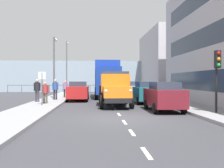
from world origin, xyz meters
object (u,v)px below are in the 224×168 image
at_px(car_red_oppositeside_0, 78,91).
at_px(car_maroon_kerbside_near, 164,96).
at_px(lorry_cargo_blue, 107,78).
at_px(lamp_post_promenade, 54,61).
at_px(car_grey_kerbside_3, 128,88).
at_px(traffic_light_near, 217,68).
at_px(pedestrian_strolling, 55,88).
at_px(car_teal_kerbside_1, 146,92).
at_px(pedestrian_couple_b, 65,87).
at_px(street_sign, 42,82).
at_px(lamp_post_far, 67,62).
at_px(car_white_kerbside_2, 136,90).
at_px(pedestrian_in_dark_coat, 37,88).
at_px(truck_vintage_orange, 115,90).
at_px(pedestrian_near_railing, 45,91).

bearing_deg(car_red_oppositeside_0, car_maroon_kerbside_near, 123.46).
xyz_separation_m(lorry_cargo_blue, lamp_post_promenade, (5.02, 3.15, 1.51)).
xyz_separation_m(car_grey_kerbside_3, traffic_light_near, (-2.24, 18.15, 1.58)).
bearing_deg(pedestrian_strolling, car_teal_kerbside_1, 161.55).
bearing_deg(pedestrian_couple_b, car_red_oppositeside_0, 119.27).
distance_m(car_grey_kerbside_3, pedestrian_strolling, 11.17).
distance_m(car_red_oppositeside_0, street_sign, 5.98).
bearing_deg(car_red_oppositeside_0, lamp_post_far, -79.08).
bearing_deg(lamp_post_far, car_maroon_kerbside_near, 111.08).
distance_m(car_maroon_kerbside_near, traffic_light_near, 3.43).
height_order(pedestrian_strolling, street_sign, street_sign).
bearing_deg(car_teal_kerbside_1, traffic_light_near, 106.89).
relative_size(car_red_oppositeside_0, lamp_post_promenade, 0.82).
bearing_deg(lorry_cargo_blue, car_red_oppositeside_0, 55.66).
xyz_separation_m(car_teal_kerbside_1, pedestrian_couple_b, (6.98, -5.64, 0.23)).
xyz_separation_m(lorry_cargo_blue, pedestrian_couple_b, (4.20, 1.46, -0.95)).
xyz_separation_m(car_maroon_kerbside_near, lamp_post_promenade, (7.80, -9.26, 2.69)).
relative_size(car_white_kerbside_2, car_red_oppositeside_0, 0.96).
xyz_separation_m(lamp_post_promenade, lamp_post_far, (0.05, -11.09, 0.68)).
bearing_deg(car_teal_kerbside_1, pedestrian_in_dark_coat, -1.54).
distance_m(pedestrian_in_dark_coat, lamp_post_promenade, 4.49).
bearing_deg(car_teal_kerbside_1, pedestrian_strolling, -18.45).
relative_size(car_maroon_kerbside_near, street_sign, 1.73).
bearing_deg(pedestrian_couple_b, traffic_light_near, 125.31).
relative_size(lorry_cargo_blue, lamp_post_far, 1.18).
height_order(truck_vintage_orange, car_maroon_kerbside_near, truck_vintage_orange).
bearing_deg(pedestrian_in_dark_coat, car_maroon_kerbside_near, 147.06).
relative_size(car_teal_kerbside_1, pedestrian_couple_b, 2.41).
distance_m(pedestrian_in_dark_coat, traffic_light_near, 13.26).
distance_m(pedestrian_in_dark_coat, pedestrian_strolling, 2.51).
bearing_deg(pedestrian_near_railing, car_grey_kerbside_3, -122.27).
bearing_deg(lorry_cargo_blue, truck_vintage_orange, 90.71).
relative_size(pedestrian_near_railing, pedestrian_couple_b, 0.95).
bearing_deg(car_teal_kerbside_1, car_red_oppositeside_0, -28.97).
bearing_deg(lamp_post_far, lorry_cargo_blue, 122.52).
relative_size(car_maroon_kerbside_near, car_red_oppositeside_0, 0.84).
xyz_separation_m(lorry_cargo_blue, car_white_kerbside_2, (-2.78, 1.90, -1.18)).
bearing_deg(pedestrian_couple_b, pedestrian_strolling, 80.78).
bearing_deg(car_white_kerbside_2, traffic_light_near, 100.09).
relative_size(traffic_light_near, lamp_post_far, 0.46).
height_order(truck_vintage_orange, lamp_post_promenade, lamp_post_promenade).
bearing_deg(lamp_post_promenade, car_grey_kerbside_3, -138.81).
distance_m(truck_vintage_orange, car_maroon_kerbside_near, 3.85).
bearing_deg(car_teal_kerbside_1, lamp_post_promenade, -26.87).
height_order(lamp_post_far, street_sign, lamp_post_far).
bearing_deg(car_white_kerbside_2, lamp_post_far, -51.44).
xyz_separation_m(car_grey_kerbside_3, pedestrian_strolling, (7.49, 8.28, 0.30)).
height_order(truck_vintage_orange, pedestrian_couple_b, truck_vintage_orange).
bearing_deg(car_grey_kerbside_3, car_red_oppositeside_0, 54.34).
bearing_deg(lorry_cargo_blue, car_grey_kerbside_3, -127.06).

